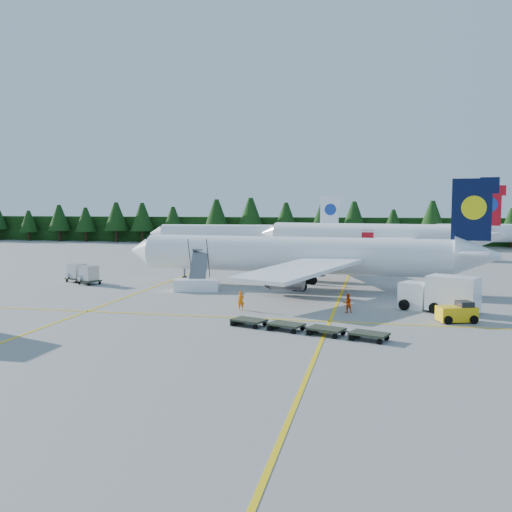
% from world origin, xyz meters
% --- Properties ---
extents(ground, '(320.00, 320.00, 0.00)m').
position_xyz_m(ground, '(0.00, 0.00, 0.00)').
color(ground, gray).
rests_on(ground, ground).
extents(taxi_stripe_a, '(0.25, 120.00, 0.01)m').
position_xyz_m(taxi_stripe_a, '(-14.00, 20.00, 0.01)').
color(taxi_stripe_a, yellow).
rests_on(taxi_stripe_a, ground).
extents(taxi_stripe_b, '(0.25, 120.00, 0.01)m').
position_xyz_m(taxi_stripe_b, '(6.00, 20.00, 0.01)').
color(taxi_stripe_b, yellow).
rests_on(taxi_stripe_b, ground).
extents(taxi_stripe_cross, '(80.00, 0.25, 0.01)m').
position_xyz_m(taxi_stripe_cross, '(0.00, -6.00, 0.01)').
color(taxi_stripe_cross, yellow).
rests_on(taxi_stripe_cross, ground).
extents(treeline_hedge, '(220.00, 4.00, 6.00)m').
position_xyz_m(treeline_hedge, '(0.00, 82.00, 3.00)').
color(treeline_hedge, black).
rests_on(treeline_hedge, ground).
extents(airliner_navy, '(39.01, 31.97, 11.35)m').
position_xyz_m(airliner_navy, '(-0.20, 11.62, 3.41)').
color(airliner_navy, white).
rests_on(airliner_navy, ground).
extents(airliner_red, '(40.20, 32.78, 11.79)m').
position_xyz_m(airliner_red, '(7.53, 50.98, 3.54)').
color(airliner_red, white).
rests_on(airliner_red, ground).
extents(airliner_far_left, '(36.43, 6.67, 10.59)m').
position_xyz_m(airliner_far_left, '(-17.18, 57.49, 3.32)').
color(airliner_far_left, white).
rests_on(airliner_far_left, ground).
extents(airliner_far_right, '(36.50, 8.35, 10.65)m').
position_xyz_m(airliner_far_right, '(35.12, 71.85, 3.34)').
color(airliner_far_right, white).
rests_on(airliner_far_right, ground).
extents(airstairs, '(4.88, 6.63, 4.07)m').
position_xyz_m(airstairs, '(-8.76, 7.30, 0.88)').
color(airstairs, white).
rests_on(airstairs, ground).
extents(service_truck, '(6.63, 4.70, 3.02)m').
position_xyz_m(service_truck, '(14.48, 0.07, 1.50)').
color(service_truck, silver).
rests_on(service_truck, ground).
extents(baggage_tug, '(3.10, 2.26, 1.49)m').
position_xyz_m(baggage_tug, '(15.42, -4.12, 0.73)').
color(baggage_tug, yellow).
rests_on(baggage_tug, ground).
extents(dolly_train, '(11.39, 4.93, 0.14)m').
position_xyz_m(dolly_train, '(4.70, -10.16, 0.45)').
color(dolly_train, '#323829').
rests_on(dolly_train, ground).
extents(uld_pair, '(5.20, 4.13, 1.74)m').
position_xyz_m(uld_pair, '(-23.01, 9.66, 1.17)').
color(uld_pair, '#323829').
rests_on(uld_pair, ground).
extents(crew_a, '(0.61, 0.43, 1.57)m').
position_xyz_m(crew_a, '(-1.68, -2.74, 0.79)').
color(crew_a, '#F96705').
rests_on(crew_a, ground).
extents(crew_b, '(0.91, 0.82, 1.55)m').
position_xyz_m(crew_b, '(7.12, -1.97, 0.77)').
color(crew_b, '#EA3E04').
rests_on(crew_b, ground).
extents(crew_c, '(0.48, 0.67, 1.55)m').
position_xyz_m(crew_c, '(15.71, -4.24, 0.78)').
color(crew_c, '#DC4904').
rests_on(crew_c, ground).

